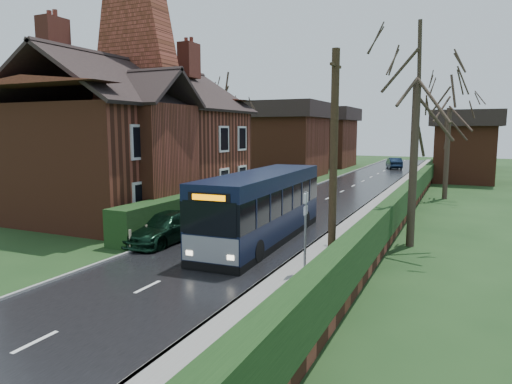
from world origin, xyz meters
The scene contains 18 objects.
ground centered at (0.00, 0.00, 0.00)m, with size 140.00×140.00×0.00m, color #27471E.
road centered at (0.00, 10.00, 0.01)m, with size 6.00×100.00×0.02m, color black.
pavement centered at (4.25, 10.00, 0.07)m, with size 2.50×100.00×0.14m, color slate.
kerb_right centered at (3.05, 10.00, 0.07)m, with size 0.12×100.00×0.14m, color gray.
kerb_left centered at (-3.05, 10.00, 0.05)m, with size 0.12×100.00×0.10m, color gray.
front_hedge centered at (-3.90, 5.00, 0.80)m, with size 1.20×16.00×1.60m, color black.
picket_fence centered at (-3.15, 5.00, 0.45)m, with size 0.10×16.00×0.90m, color tan, non-canonical shape.
right_wall_hedge centered at (5.80, 10.00, 1.02)m, with size 0.60×50.00×1.80m.
brick_house centered at (-8.73, 4.78, 4.38)m, with size 9.30×14.60×10.30m.
bus centered at (0.80, 0.82, 1.47)m, with size 2.65×9.82×2.96m.
car_silver centered at (-2.80, 2.04, 0.70)m, with size 1.65×4.10×1.40m, color silver.
car_green centered at (-2.90, -1.05, 0.62)m, with size 1.75×4.29×1.25m, color black.
car_distant centered at (0.63, 41.66, 0.69)m, with size 1.47×4.22×1.39m, color #101D30.
bus_stop_sign centered at (4.00, -3.00, 1.84)m, with size 0.10×0.42×2.79m.
telegraph_pole centered at (4.80, -2.70, 3.65)m, with size 0.25×0.93×7.22m.
tree_right_near centered at (6.69, 2.56, 7.10)m, with size 4.40×4.40×9.50m.
tree_right_far centered at (7.42, 17.23, 6.66)m, with size 4.62×4.62×8.92m.
tree_house_side centered at (-8.87, 16.02, 7.36)m, with size 4.33×4.33×9.85m.
Camera 1 is at (8.55, -16.74, 4.74)m, focal length 32.00 mm.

